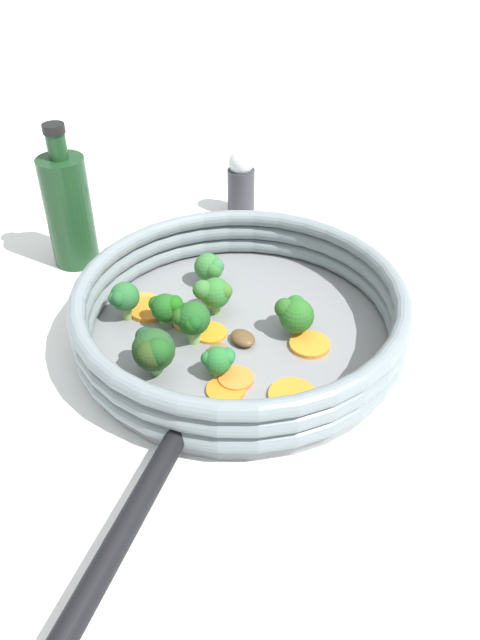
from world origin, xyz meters
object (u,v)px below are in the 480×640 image
at_px(broccoli_floret_1, 295,313).
at_px(oil_bottle, 69,209).
at_px(mushroom_piece_0, 219,354).
at_px(carrot_slice_4, 149,310).
at_px(broccoli_floret_5, 212,293).
at_px(broccoli_floret_2, 210,268).
at_px(carrot_slice_6, 236,379).
at_px(broccoli_floret_0, 124,298).
at_px(mushroom_piece_2, 150,341).
at_px(salt_shaker, 241,183).
at_px(carrot_slice_7, 292,395).
at_px(mushroom_piece_1, 243,338).
at_px(skillet, 240,336).
at_px(broccoli_floret_7, 167,307).
at_px(carrot_slice_3, 210,333).
at_px(carrot_slice_2, 144,302).
at_px(carrot_slice_0, 189,321).
at_px(broccoli_floret_4, 153,350).
at_px(carrot_slice_5, 310,344).
at_px(carrot_slice_1, 226,390).
at_px(broccoli_floret_6, 192,320).
at_px(broccoli_floret_3, 219,360).

distance_m(broccoli_floret_1, oil_bottle, 0.33).
distance_m(mushroom_piece_0, oil_bottle, 0.30).
distance_m(carrot_slice_4, broccoli_floret_5, 0.08).
relative_size(broccoli_floret_2, mushroom_piece_0, 1.15).
bearing_deg(carrot_slice_6, broccoli_floret_0, 101.95).
bearing_deg(broccoli_floret_0, broccoli_floret_2, -1.96).
distance_m(mushroom_piece_2, salt_shaker, 0.34).
bearing_deg(carrot_slice_7, mushroom_piece_1, 81.11).
xyz_separation_m(broccoli_floret_2, mushroom_piece_2, (-0.12, -0.05, -0.02)).
distance_m(skillet, broccoli_floret_7, 0.09).
bearing_deg(carrot_slice_3, broccoli_floret_5, 50.22).
xyz_separation_m(broccoli_floret_7, mushroom_piece_2, (-0.03, -0.02, -0.02)).
relative_size(salt_shaker, oil_bottle, 0.53).
distance_m(carrot_slice_6, broccoli_floret_7, 0.12).
distance_m(mushroom_piece_0, mushroom_piece_2, 0.08).
bearing_deg(skillet, carrot_slice_4, 122.39).
distance_m(carrot_slice_2, mushroom_piece_1, 0.14).
height_order(carrot_slice_0, broccoli_floret_2, broccoli_floret_2).
bearing_deg(broccoli_floret_4, carrot_slice_5, -23.08).
height_order(carrot_slice_7, broccoli_floret_2, broccoli_floret_2).
relative_size(carrot_slice_7, broccoli_floret_2, 1.16).
relative_size(carrot_slice_2, broccoli_floret_2, 0.77).
height_order(skillet, carrot_slice_7, carrot_slice_7).
relative_size(carrot_slice_2, salt_shaker, 0.32).
height_order(carrot_slice_3, broccoli_floret_7, broccoli_floret_7).
bearing_deg(carrot_slice_7, carrot_slice_1, 134.03).
bearing_deg(oil_bottle, broccoli_floret_0, -98.22).
relative_size(carrot_slice_3, salt_shaker, 0.38).
xyz_separation_m(skillet, carrot_slice_1, (-0.07, -0.07, 0.01)).
height_order(carrot_slice_0, carrot_slice_4, carrot_slice_4).
bearing_deg(carrot_slice_3, mushroom_piece_0, -114.66).
distance_m(carrot_slice_0, broccoli_floret_4, 0.10).
bearing_deg(broccoli_floret_7, broccoli_floret_2, 21.98).
height_order(carrot_slice_6, broccoli_floret_5, broccoli_floret_5).
xyz_separation_m(mushroom_piece_1, salt_shaker, (0.20, 0.25, 0.03)).
relative_size(mushroom_piece_1, mushroom_piece_2, 0.94).
xyz_separation_m(skillet, broccoli_floret_6, (-0.05, 0.02, 0.04)).
bearing_deg(broccoli_floret_1, carrot_slice_0, 131.64).
bearing_deg(carrot_slice_4, carrot_slice_3, -68.56).
relative_size(carrot_slice_3, broccoli_floret_5, 0.80).
xyz_separation_m(carrot_slice_0, mushroom_piece_1, (0.02, -0.06, 0.00)).
distance_m(carrot_slice_5, broccoli_floret_5, 0.12).
xyz_separation_m(carrot_slice_2, mushroom_piece_0, (0.01, -0.13, 0.00)).
height_order(broccoli_floret_6, mushroom_piece_2, broccoli_floret_6).
bearing_deg(broccoli_floret_6, carrot_slice_0, 61.28).
xyz_separation_m(carrot_slice_5, mushroom_piece_0, (-0.09, 0.05, 0.00)).
distance_m(skillet, carrot_slice_2, 0.12).
height_order(skillet, mushroom_piece_2, mushroom_piece_2).
relative_size(carrot_slice_0, carrot_slice_5, 0.89).
relative_size(broccoli_floret_1, broccoli_floret_3, 1.30).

